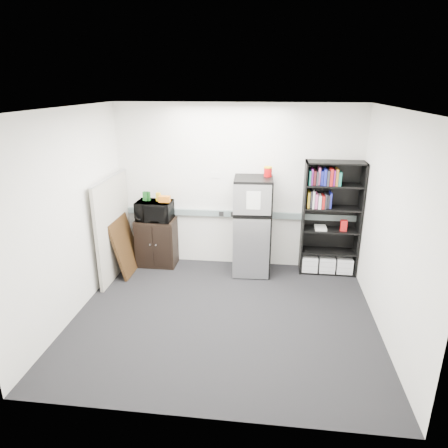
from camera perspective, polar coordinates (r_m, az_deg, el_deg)
name	(u,v)px	position (r m, az deg, el deg)	size (l,w,h in m)	color
floor	(224,316)	(5.52, -0.01, -13.05)	(4.00, 4.00, 0.00)	black
wall_back	(237,187)	(6.60, 1.82, 5.24)	(4.00, 0.02, 2.70)	white
wall_right	(392,229)	(5.11, 22.87, -0.60)	(0.02, 3.50, 2.70)	white
wall_left	(71,216)	(5.53, -21.07, 1.10)	(0.02, 3.50, 2.70)	white
ceiling	(224,109)	(4.67, -0.01, 16.17)	(4.00, 3.50, 0.02)	white
electrical_raceway	(236,214)	(6.70, 1.76, 1.44)	(3.92, 0.05, 0.10)	slate
wall_note	(216,175)	(6.59, -1.22, 7.01)	(0.14, 0.00, 0.10)	white
bookshelf	(331,220)	(6.59, 14.99, 0.60)	(0.90, 0.34, 1.85)	black
cubicle_partition	(114,227)	(6.58, -15.50, -0.43)	(0.06, 1.30, 1.62)	#9B9789
cabinet	(157,242)	(6.90, -9.59, -2.59)	(0.66, 0.44, 0.82)	black
microwave	(155,211)	(6.70, -9.90, 1.89)	(0.58, 0.39, 0.32)	black
snack_box_a	(145,196)	(6.71, -11.19, 3.93)	(0.07, 0.05, 0.15)	#1A5D20
snack_box_b	(148,196)	(6.70, -10.81, 3.92)	(0.07, 0.05, 0.15)	#0D3A11
snack_box_c	(158,197)	(6.65, -9.36, 3.85)	(0.07, 0.05, 0.14)	gold
snack_bag	(165,199)	(6.58, -8.49, 3.54)	(0.18, 0.10, 0.10)	orange
refrigerator	(252,226)	(6.43, 4.08, -0.35)	(0.62, 0.65, 1.59)	black
coffee_can	(268,171)	(6.31, 6.29, 7.55)	(0.13, 0.13, 0.17)	#B2080B
framed_poster	(125,245)	(6.72, -13.94, -2.97)	(0.27, 0.73, 0.92)	black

